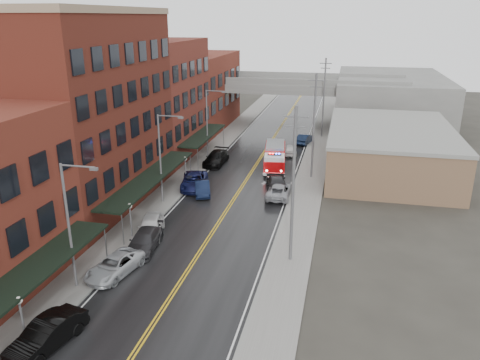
# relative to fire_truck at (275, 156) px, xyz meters

# --- Properties ---
(road) EXTENTS (11.00, 160.00, 0.02)m
(road) POSITION_rel_fire_truck_xyz_m (-2.50, -7.68, -1.53)
(road) COLOR black
(road) RESTS_ON ground
(sidewalk_left) EXTENTS (3.00, 160.00, 0.15)m
(sidewalk_left) POSITION_rel_fire_truck_xyz_m (-9.80, -7.68, -1.46)
(sidewalk_left) COLOR slate
(sidewalk_left) RESTS_ON ground
(sidewalk_right) EXTENTS (3.00, 160.00, 0.15)m
(sidewalk_right) POSITION_rel_fire_truck_xyz_m (4.80, -7.68, -1.46)
(sidewalk_right) COLOR slate
(sidewalk_right) RESTS_ON ground
(curb_left) EXTENTS (0.30, 160.00, 0.15)m
(curb_left) POSITION_rel_fire_truck_xyz_m (-8.15, -7.68, -1.46)
(curb_left) COLOR gray
(curb_left) RESTS_ON ground
(curb_right) EXTENTS (0.30, 160.00, 0.15)m
(curb_right) POSITION_rel_fire_truck_xyz_m (3.15, -7.68, -1.46)
(curb_right) COLOR gray
(curb_right) RESTS_ON ground
(brick_building_b) EXTENTS (9.00, 20.00, 18.00)m
(brick_building_b) POSITION_rel_fire_truck_xyz_m (-15.80, -14.68, 7.46)
(brick_building_b) COLOR #511D15
(brick_building_b) RESTS_ON ground
(brick_building_c) EXTENTS (9.00, 15.00, 15.00)m
(brick_building_c) POSITION_rel_fire_truck_xyz_m (-15.80, 2.82, 5.96)
(brick_building_c) COLOR maroon
(brick_building_c) RESTS_ON ground
(brick_building_far) EXTENTS (9.00, 20.00, 12.00)m
(brick_building_far) POSITION_rel_fire_truck_xyz_m (-15.80, 20.32, 4.46)
(brick_building_far) COLOR maroon
(brick_building_far) RESTS_ON ground
(tan_building) EXTENTS (14.00, 22.00, 5.00)m
(tan_building) POSITION_rel_fire_truck_xyz_m (13.50, 2.32, 0.96)
(tan_building) COLOR brown
(tan_building) RESTS_ON ground
(right_far_block) EXTENTS (18.00, 30.00, 8.00)m
(right_far_block) POSITION_rel_fire_truck_xyz_m (15.50, 32.32, 2.46)
(right_far_block) COLOR slate
(right_far_block) RESTS_ON ground
(awning_0) EXTENTS (2.60, 16.00, 3.09)m
(awning_0) POSITION_rel_fire_truck_xyz_m (-9.99, -33.68, 1.45)
(awning_0) COLOR black
(awning_0) RESTS_ON ground
(awning_1) EXTENTS (2.60, 18.00, 3.09)m
(awning_1) POSITION_rel_fire_truck_xyz_m (-9.99, -14.68, 1.45)
(awning_1) COLOR black
(awning_1) RESTS_ON ground
(awning_2) EXTENTS (2.60, 13.00, 3.09)m
(awning_2) POSITION_rel_fire_truck_xyz_m (-9.98, 2.82, 1.45)
(awning_2) COLOR black
(awning_2) RESTS_ON ground
(globe_lamp_0) EXTENTS (0.44, 0.44, 3.12)m
(globe_lamp_0) POSITION_rel_fire_truck_xyz_m (-8.90, -35.68, 0.77)
(globe_lamp_0) COLOR #59595B
(globe_lamp_0) RESTS_ON ground
(globe_lamp_1) EXTENTS (0.44, 0.44, 3.12)m
(globe_lamp_1) POSITION_rel_fire_truck_xyz_m (-8.90, -21.68, 0.77)
(globe_lamp_1) COLOR #59595B
(globe_lamp_1) RESTS_ON ground
(globe_lamp_2) EXTENTS (0.44, 0.44, 3.12)m
(globe_lamp_2) POSITION_rel_fire_truck_xyz_m (-8.90, -7.68, 0.77)
(globe_lamp_2) COLOR #59595B
(globe_lamp_2) RESTS_ON ground
(street_lamp_0) EXTENTS (2.64, 0.22, 9.00)m
(street_lamp_0) POSITION_rel_fire_truck_xyz_m (-9.04, -29.68, 3.65)
(street_lamp_0) COLOR #59595B
(street_lamp_0) RESTS_ON ground
(street_lamp_1) EXTENTS (2.64, 0.22, 9.00)m
(street_lamp_1) POSITION_rel_fire_truck_xyz_m (-9.04, -13.68, 3.65)
(street_lamp_1) COLOR #59595B
(street_lamp_1) RESTS_ON ground
(street_lamp_2) EXTENTS (2.64, 0.22, 9.00)m
(street_lamp_2) POSITION_rel_fire_truck_xyz_m (-9.04, 2.32, 3.65)
(street_lamp_2) COLOR #59595B
(street_lamp_2) RESTS_ON ground
(utility_pole_0) EXTENTS (1.80, 0.24, 12.00)m
(utility_pole_0) POSITION_rel_fire_truck_xyz_m (4.70, -22.68, 4.77)
(utility_pole_0) COLOR #59595B
(utility_pole_0) RESTS_ON ground
(utility_pole_1) EXTENTS (1.80, 0.24, 12.00)m
(utility_pole_1) POSITION_rel_fire_truck_xyz_m (4.70, -2.68, 4.77)
(utility_pole_1) COLOR #59595B
(utility_pole_1) RESTS_ON ground
(utility_pole_2) EXTENTS (1.80, 0.24, 12.00)m
(utility_pole_2) POSITION_rel_fire_truck_xyz_m (4.70, 17.32, 4.77)
(utility_pole_2) COLOR #59595B
(utility_pole_2) RESTS_ON ground
(overpass) EXTENTS (40.00, 10.00, 7.50)m
(overpass) POSITION_rel_fire_truck_xyz_m (-2.50, 24.32, 4.45)
(overpass) COLOR slate
(overpass) RESTS_ON ground
(fire_truck) EXTENTS (3.90, 8.04, 2.84)m
(fire_truck) POSITION_rel_fire_truck_xyz_m (0.00, 0.00, 0.00)
(fire_truck) COLOR #B2080A
(fire_truck) RESTS_ON ground
(parked_car_left_1) EXTENTS (2.74, 5.29, 1.66)m
(parked_car_left_1) POSITION_rel_fire_truck_xyz_m (-7.50, -35.64, -0.71)
(parked_car_left_1) COLOR black
(parked_car_left_1) RESTS_ON ground
(parked_car_left_2) EXTENTS (3.21, 5.36, 1.39)m
(parked_car_left_2) POSITION_rel_fire_truck_xyz_m (-7.50, -27.48, -0.84)
(parked_car_left_2) COLOR #ADB1B6
(parked_car_left_2) RESTS_ON ground
(parked_car_left_3) EXTENTS (2.65, 5.38, 1.50)m
(parked_car_left_3) POSITION_rel_fire_truck_xyz_m (-6.97, -23.38, -0.79)
(parked_car_left_3) COLOR #29282B
(parked_car_left_3) RESTS_ON ground
(parked_car_left_4) EXTENTS (3.14, 5.24, 1.67)m
(parked_car_left_4) POSITION_rel_fire_truck_xyz_m (-7.50, -20.88, -0.70)
(parked_car_left_4) COLOR silver
(parked_car_left_4) RESTS_ON ground
(parked_car_left_5) EXTENTS (2.86, 4.57, 1.42)m
(parked_car_left_5) POSITION_rel_fire_truck_xyz_m (-6.10, -10.48, -0.83)
(parked_car_left_5) COLOR black
(parked_car_left_5) RESTS_ON ground
(parked_car_left_6) EXTENTS (3.92, 6.27, 1.62)m
(parked_car_left_6) POSITION_rel_fire_truck_xyz_m (-7.50, -8.88, -0.73)
(parked_car_left_6) COLOR #131848
(parked_car_left_6) RESTS_ON ground
(parked_car_left_7) EXTENTS (2.45, 5.73, 1.64)m
(parked_car_left_7) POSITION_rel_fire_truck_xyz_m (-7.50, -0.01, -0.72)
(parked_car_left_7) COLOR black
(parked_car_left_7) RESTS_ON ground
(parked_car_right_0) EXTENTS (2.43, 5.17, 1.43)m
(parked_car_right_0) POSITION_rel_fire_truck_xyz_m (1.92, -9.48, -0.83)
(parked_car_right_0) COLOR #999BA0
(parked_car_right_0) RESTS_ON ground
(parked_car_right_1) EXTENTS (3.23, 5.47, 1.49)m
(parked_car_right_1) POSITION_rel_fire_truck_xyz_m (1.26, -7.15, -0.80)
(parked_car_right_1) COLOR #272729
(parked_car_right_1) RESTS_ON ground
(parked_car_right_2) EXTENTS (2.22, 4.39, 1.43)m
(parked_car_right_2) POSITION_rel_fire_truck_xyz_m (1.15, 6.58, -0.82)
(parked_car_right_2) COLOR silver
(parked_car_right_2) RESTS_ON ground
(parked_car_right_3) EXTENTS (2.47, 4.66, 1.46)m
(parked_car_right_3) POSITION_rel_fire_truck_xyz_m (2.50, 12.75, -0.81)
(parked_car_right_3) COLOR black
(parked_car_right_3) RESTS_ON ground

